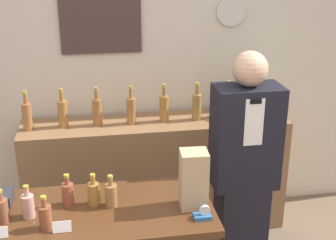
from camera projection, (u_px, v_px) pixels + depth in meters
back_wall at (139, 61)px, 3.72m from camera, size 5.20×0.09×2.70m
back_shelf at (156, 175)px, 3.80m from camera, size 2.07×0.44×0.94m
shopkeeper at (243, 176)px, 3.04m from camera, size 0.42×0.26×1.65m
potted_plant at (256, 95)px, 3.69m from camera, size 0.24×0.24×0.34m
paper_bag at (194, 179)px, 2.44m from camera, size 0.15×0.14×0.32m
tape_dispenser at (203, 214)px, 2.38m from camera, size 0.09×0.06×0.07m
price_card_right at (62, 227)px, 2.26m from camera, size 0.09×0.02×0.06m
gift_box at (2, 198)px, 2.51m from camera, size 0.11×0.15×0.06m
counter_bottle_0 at (2, 210)px, 2.33m from camera, size 0.07×0.07×0.18m
counter_bottle_1 at (28, 205)px, 2.37m from camera, size 0.07×0.07×0.18m
counter_bottle_2 at (45, 216)px, 2.28m from camera, size 0.07×0.07×0.18m
counter_bottle_3 at (68, 194)px, 2.48m from camera, size 0.07×0.07×0.18m
counter_bottle_4 at (94, 193)px, 2.49m from camera, size 0.07×0.07×0.18m
counter_bottle_5 at (111, 195)px, 2.47m from camera, size 0.07×0.07×0.18m
shelf_bottle_0 at (27, 115)px, 3.44m from camera, size 0.07×0.07×0.30m
shelf_bottle_1 at (63, 113)px, 3.49m from camera, size 0.07×0.07×0.30m
shelf_bottle_2 at (97, 111)px, 3.53m from camera, size 0.07×0.07×0.30m
shelf_bottle_3 at (131, 110)px, 3.55m from camera, size 0.07×0.07×0.30m
shelf_bottle_4 at (164, 107)px, 3.60m from camera, size 0.07×0.07×0.30m
shelf_bottle_5 at (197, 106)px, 3.63m from camera, size 0.07×0.07×0.30m
shelf_bottle_6 at (228, 103)px, 3.69m from camera, size 0.07×0.07×0.30m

